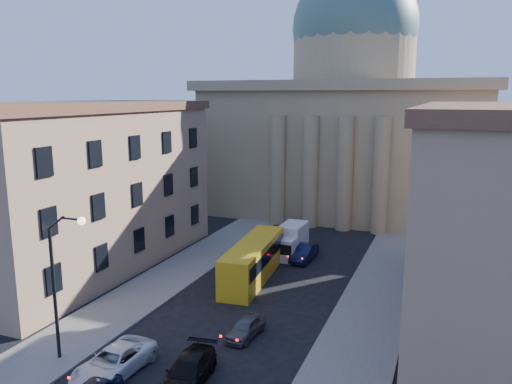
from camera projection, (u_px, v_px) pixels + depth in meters
The scene contains 12 objects.
sidewalk_left at pixel (143, 294), 38.77m from camera, with size 5.00×60.00×0.15m, color #63615B.
sidewalk_right at pixel (363, 331), 32.64m from camera, with size 5.00×60.00×0.15m, color #63615B.
church at pixel (351, 121), 67.67m from camera, with size 68.02×28.76×36.60m.
building_left at pixel (84, 185), 44.08m from camera, with size 11.60×26.60×14.70m.
building_right at pixel (512, 220), 31.83m from camera, with size 11.60×26.60×14.70m.
street_lamp at pixel (60, 275), 28.09m from camera, with size 2.62×0.44×8.83m.
car_left_mid at pixel (114, 362), 27.60m from camera, with size 2.49×5.39×1.50m, color white.
car_right_mid at pixel (188, 372), 26.59m from camera, with size 2.07×5.09×1.48m, color black.
car_right_far at pixel (245, 328), 31.95m from camera, with size 1.46×3.62×1.23m, color #49494D.
car_right_distant at pixel (304, 253), 46.77m from camera, with size 1.56×4.48×1.47m, color black.
city_bus at pixel (253, 259), 41.98m from camera, with size 3.55×11.41×3.16m.
box_truck at pixel (291, 241), 48.20m from camera, with size 2.18×5.36×2.92m.
Camera 1 is at (13.10, -12.77, 15.25)m, focal length 35.00 mm.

